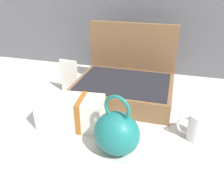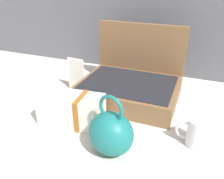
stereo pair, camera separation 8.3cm
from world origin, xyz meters
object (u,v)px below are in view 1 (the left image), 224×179
Objects in this scene: open_suitcase at (125,82)px; cream_toiletry_bag at (72,112)px; info_card_left at (69,77)px; teal_pouch_handbag at (117,133)px; coffee_mug at (197,127)px.

cream_toiletry_bag is (-0.14, -0.29, -0.01)m from open_suitcase.
info_card_left is at bearing 116.55° from cream_toiletry_bag.
open_suitcase is 1.71× the size of cream_toiletry_bag.
teal_pouch_handbag is 0.82× the size of cream_toiletry_bag.
coffee_mug is (0.45, 0.04, -0.01)m from cream_toiletry_bag.
teal_pouch_handbag reaches higher than coffee_mug.
cream_toiletry_bag is (-0.20, 0.10, -0.02)m from teal_pouch_handbag.
info_card_left is at bearing 160.08° from coffee_mug.
cream_toiletry_bag is at bearing -174.81° from coffee_mug.
info_card_left reaches higher than cream_toiletry_bag.
open_suitcase is 2.59× the size of info_card_left.
coffee_mug is at bearing -14.72° from info_card_left.
info_card_left is (-0.12, 0.25, 0.02)m from cream_toiletry_bag.
open_suitcase is 2.08× the size of teal_pouch_handbag.
coffee_mug is at bearing 5.19° from cream_toiletry_bag.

